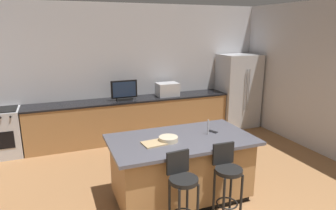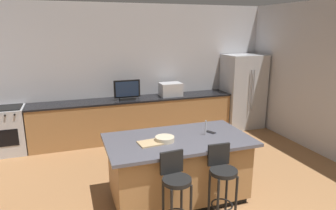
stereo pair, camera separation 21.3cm
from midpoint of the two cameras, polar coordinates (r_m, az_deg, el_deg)
wall_back at (r=6.82m, az=-5.44°, el=6.54°), size 6.74×0.12×2.93m
wall_right at (r=6.34m, az=29.98°, el=4.04°), size 0.12×5.35×2.93m
counter_back at (r=6.66m, az=-5.35°, el=-2.57°), size 4.44×0.62×0.91m
kitchen_island at (r=4.33m, az=3.39°, el=-12.02°), size 2.00×1.11×0.93m
refrigerator at (r=7.57m, az=14.93°, el=2.54°), size 0.94×0.74×1.79m
range_oven at (r=6.59m, az=-27.87°, el=-4.38°), size 0.73×0.63×0.93m
microwave at (r=6.74m, az=1.41°, el=3.01°), size 0.48×0.36×0.30m
tv_monitor at (r=6.41m, az=-6.93°, el=2.75°), size 0.56×0.16×0.43m
sink_faucet_back at (r=6.63m, az=-4.69°, el=2.52°), size 0.02×0.02×0.24m
sink_faucet_island at (r=4.28m, az=8.67°, el=-4.33°), size 0.02×0.02×0.22m
bar_stool_left at (r=3.60m, az=3.24°, el=-15.41°), size 0.34×0.35×1.02m
bar_stool_right at (r=3.86m, az=11.93°, el=-13.50°), size 0.34×0.34×1.02m
fruit_bowl at (r=4.02m, az=0.89°, el=-6.56°), size 0.26×0.26×0.07m
cell_phone at (r=4.43m, az=9.54°, el=-5.17°), size 0.13×0.17×0.01m
cutting_board at (r=3.97m, az=-1.32°, el=-7.23°), size 0.42×0.28×0.02m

